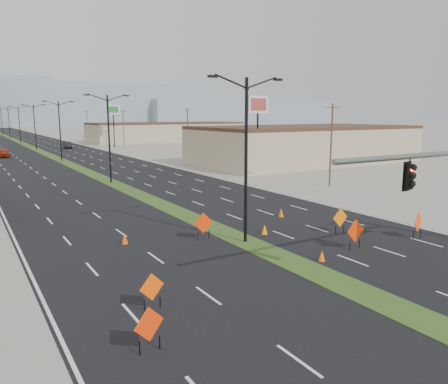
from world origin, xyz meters
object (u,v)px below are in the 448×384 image
streetlight_4 (19,123)px  car_left (4,153)px  streetlight_3 (35,125)px  construction_sign_0 (149,326)px  streetlight_2 (60,129)px  construction_sign_3 (340,218)px  construction_sign_4 (355,232)px  construction_sign_5 (418,223)px  pole_sign_east_far (113,113)px  streetlight_1 (109,136)px  construction_sign_2 (203,224)px  cone_1 (265,230)px  streetlight_6 (2,121)px  pole_sign_east_near (258,110)px  cone_2 (281,213)px  streetlight_0 (246,155)px  car_mid (67,145)px  cone_0 (322,256)px  streetlight_5 (9,122)px  construction_sign_1 (152,288)px  cone_3 (125,239)px

streetlight_4 → car_left: 44.81m
streetlight_3 → construction_sign_0: size_ratio=6.18×
streetlight_2 → construction_sign_3: (6.56, -57.58, -4.40)m
streetlight_2 → construction_sign_4: bearing=-85.6°
construction_sign_5 → pole_sign_east_far: pole_sign_east_far is taller
streetlight_1 → construction_sign_2: 26.65m
construction_sign_0 → cone_1: 15.47m
streetlight_6 → construction_sign_2: streetlight_6 is taller
construction_sign_0 → construction_sign_2: size_ratio=0.92×
construction_sign_0 → pole_sign_east_far: pole_sign_east_far is taller
streetlight_1 → construction_sign_0: streetlight_1 is taller
car_left → construction_sign_5: (17.68, -73.21, 0.23)m
pole_sign_east_near → pole_sign_east_far: bearing=84.4°
construction_sign_4 → cone_1: 6.03m
streetlight_2 → cone_2: size_ratio=14.60×
streetlight_0 → cone_1: (2.07, 0.78, -5.08)m
streetlight_2 → car_left: bearing=122.9°
car_mid → streetlight_6: bearing=100.3°
streetlight_4 → construction_sign_0: size_ratio=6.18×
construction_sign_3 → streetlight_3: bearing=93.5°
construction_sign_4 → cone_0: bearing=-171.8°
streetlight_1 → streetlight_6: bearing=90.0°
streetlight_6 → streetlight_1: bearing=-90.0°
streetlight_0 → streetlight_5: size_ratio=1.00×
car_mid → construction_sign_0: (-16.70, -93.24, 0.19)m
streetlight_6 → construction_sign_2: 166.28m
construction_sign_1 → streetlight_1: bearing=62.9°
streetlight_0 → cone_1: size_ratio=14.94×
construction_sign_0 → construction_sign_1: bearing=49.4°
streetlight_5 → cone_2: 136.10m
streetlight_3 → construction_sign_2: 82.35m
construction_sign_3 → cone_0: (-5.04, -3.60, -0.71)m
streetlight_1 → cone_3: size_ratio=14.67×
streetlight_1 → pole_sign_east_far: pole_sign_east_far is taller
car_left → construction_sign_3: (14.40, -69.70, 0.21)m
streetlight_3 → construction_sign_5: streetlight_3 is taller
construction_sign_3 → pole_sign_east_far: bearing=81.8°
construction_sign_2 → cone_3: bearing=163.0°
streetlight_2 → streetlight_3: 28.00m
car_mid → construction_sign_0: 94.73m
cone_1 → cone_3: cone_3 is taller
streetlight_1 → car_mid: 56.84m
streetlight_1 → construction_sign_2: streetlight_1 is taller
streetlight_1 → car_left: (-7.83, 40.12, -4.61)m
car_mid → construction_sign_4: construction_sign_4 is taller
streetlight_3 → construction_sign_2: streetlight_3 is taller
cone_3 → streetlight_1: bearing=75.0°
streetlight_5 → car_mid: (6.79, -55.76, -4.65)m
car_left → car_mid: car_left is taller
streetlight_0 → streetlight_6: bearing=90.0°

